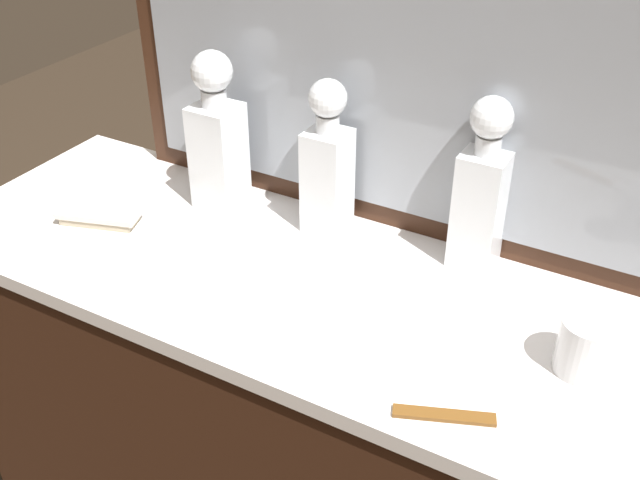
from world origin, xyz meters
The scene contains 8 objects.
dresser centered at (0.00, 0.00, 0.42)m, with size 1.39×0.47×0.84m.
dresser_mirror centered at (0.00, 0.22, 1.20)m, with size 1.01×0.03×0.72m.
crystal_decanter_center centered at (-0.07, 0.15, 0.96)m, with size 0.07×0.07×0.28m.
crystal_decanter_far_left centered at (-0.28, 0.13, 0.96)m, with size 0.08×0.08×0.29m.
crystal_decanter_right centered at (0.19, 0.18, 0.96)m, with size 0.07×0.07×0.29m.
crystal_tumbler_far_left centered at (0.41, 0.00, 0.88)m, with size 0.08×0.08×0.08m.
silver_brush_far_right centered at (-0.43, -0.04, 0.86)m, with size 0.16×0.10×0.02m.
tortoiseshell_comb centered at (0.28, -0.18, 0.85)m, with size 0.13×0.07×0.01m.
Camera 1 is at (0.47, -0.84, 1.56)m, focal length 42.21 mm.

